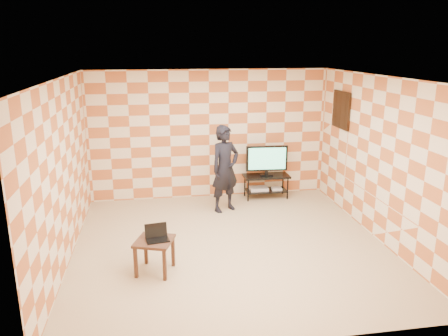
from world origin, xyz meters
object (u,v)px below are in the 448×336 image
at_px(tv, 267,159).
at_px(tv_stand, 266,181).
at_px(side_table, 154,245).
at_px(person, 225,169).

bearing_deg(tv, tv_stand, 93.56).
bearing_deg(side_table, tv_stand, 50.09).
bearing_deg(tv_stand, side_table, -129.91).
distance_m(tv_stand, tv, 0.49).
relative_size(tv_stand, person, 0.57).
distance_m(tv_stand, person, 1.25).
distance_m(tv, person, 1.15).
relative_size(side_table, person, 0.37).
bearing_deg(tv, person, -149.18).
relative_size(tv_stand, side_table, 1.52).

